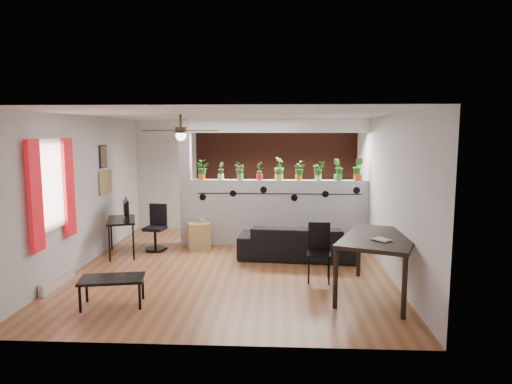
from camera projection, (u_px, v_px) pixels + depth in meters
name	position (u px, v px, depth m)	size (l,w,h in m)	color
room_shell	(232.00, 192.00, 7.80)	(6.30, 7.10, 2.90)	brown
partition_wall	(279.00, 213.00, 9.33)	(3.60, 0.18, 1.35)	#BCBCC1
ceiling_header	(279.00, 125.00, 9.09)	(3.60, 0.18, 0.30)	white
pier_column	(186.00, 182.00, 9.34)	(0.22, 0.20, 2.60)	#BCBCC1
brick_panel	(279.00, 175.00, 10.70)	(3.90, 0.05, 2.60)	brown
vine_decal	(279.00, 194.00, 9.18)	(3.31, 0.01, 0.30)	black
window_assembly	(51.00, 187.00, 6.71)	(0.09, 1.30, 1.55)	white
baseboard_heater	(58.00, 280.00, 6.90)	(0.08, 1.00, 0.18)	silver
corkboard	(105.00, 182.00, 8.86)	(0.03, 0.60, 0.45)	#9A7E4A
framed_art	(103.00, 156.00, 8.75)	(0.03, 0.34, 0.44)	#8C7259
ceiling_fan	(181.00, 132.00, 7.41)	(1.19, 1.19, 0.43)	black
potted_plant_0	(202.00, 169.00, 9.29)	(0.25, 0.23, 0.40)	orange
potted_plant_1	(221.00, 170.00, 9.27)	(0.18, 0.21, 0.36)	white
potted_plant_2	(240.00, 170.00, 9.25)	(0.22, 0.23, 0.37)	green
potted_plant_3	(260.00, 170.00, 9.23)	(0.23, 0.24, 0.38)	#BD1E3F
potted_plant_4	(279.00, 168.00, 9.20)	(0.27, 0.30, 0.46)	#D6DC4D
potted_plant_5	(299.00, 170.00, 9.19)	(0.22, 0.24, 0.39)	orange
potted_plant_6	(318.00, 170.00, 9.17)	(0.22, 0.19, 0.38)	silver
potted_plant_7	(338.00, 169.00, 9.14)	(0.23, 0.18, 0.44)	#489536
potted_plant_8	(358.00, 168.00, 9.12)	(0.30, 0.28, 0.46)	#C84620
sofa	(297.00, 242.00, 8.40)	(2.03, 0.80, 0.59)	black
cube_shelf	(199.00, 235.00, 9.13)	(0.43, 0.38, 0.52)	tan
cup	(201.00, 220.00, 9.08)	(0.13, 0.13, 0.10)	gray
computer_desk	(121.00, 223.00, 8.60)	(0.77, 1.05, 0.69)	black
monitor	(124.00, 213.00, 8.72)	(0.06, 0.35, 0.20)	black
office_chair	(156.00, 230.00, 8.97)	(0.46, 0.46, 0.89)	black
dining_table	(380.00, 243.00, 6.45)	(1.46, 1.80, 0.86)	black
book	(377.00, 241.00, 6.15)	(0.18, 0.24, 0.02)	gray
folding_chair	(319.00, 246.00, 7.16)	(0.39, 0.39, 0.90)	black
coffee_table	(112.00, 281.00, 6.09)	(0.91, 0.61, 0.39)	black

